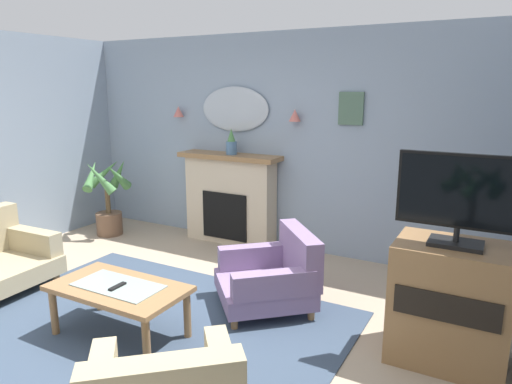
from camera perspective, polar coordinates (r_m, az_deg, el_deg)
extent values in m
cube|color=tan|center=(4.05, -15.34, -17.90)|extent=(6.59, 6.29, 0.10)
cube|color=#8C9EB2|center=(5.76, 2.74, 6.09)|extent=(6.59, 0.10, 2.62)
cube|color=#38475B|center=(4.14, -13.41, -16.11)|extent=(3.20, 2.40, 0.01)
cube|color=beige|center=(5.99, -3.17, -1.08)|extent=(1.20, 0.28, 1.10)
cube|color=black|center=(5.95, -3.65, -2.87)|extent=(0.64, 0.12, 0.60)
cube|color=olive|center=(5.86, -3.34, 4.40)|extent=(1.36, 0.36, 0.06)
cylinder|color=#4C7093|center=(5.80, -3.04, 5.43)|extent=(0.14, 0.14, 0.16)
cone|color=#4C8447|center=(5.78, -3.06, 7.01)|extent=(0.10, 0.10, 0.16)
ellipsoid|color=#B2BCC6|center=(5.93, -2.64, 10.14)|extent=(0.96, 0.06, 0.56)
cone|color=#D17066|center=(6.37, -9.51, 9.72)|extent=(0.14, 0.14, 0.14)
cone|color=#D17066|center=(5.49, 4.80, 9.37)|extent=(0.14, 0.14, 0.14)
cube|color=#4C6B56|center=(5.32, 11.60, 10.02)|extent=(0.28, 0.03, 0.36)
cube|color=olive|center=(3.92, -16.56, -11.27)|extent=(1.10, 0.60, 0.04)
cube|color=#8C9E99|center=(3.91, -16.59, -10.95)|extent=(0.72, 0.36, 0.01)
cylinder|color=olive|center=(4.22, -23.59, -13.38)|extent=(0.06, 0.06, 0.40)
cylinder|color=olive|center=(3.56, -13.32, -17.66)|extent=(0.06, 0.06, 0.40)
cylinder|color=olive|center=(4.49, -18.70, -11.33)|extent=(0.06, 0.06, 0.40)
cylinder|color=olive|center=(3.88, -8.45, -14.73)|extent=(0.06, 0.06, 0.40)
cube|color=black|center=(3.87, -16.68, -11.10)|extent=(0.04, 0.16, 0.02)
cube|color=tan|center=(5.47, -25.91, -5.36)|extent=(0.76, 0.19, 0.24)
cylinder|color=olive|center=(5.33, -23.34, -9.60)|extent=(0.07, 0.07, 0.10)
cylinder|color=olive|center=(5.84, -27.73, -8.09)|extent=(0.07, 0.07, 0.10)
cube|color=gray|center=(4.34, 0.96, -11.79)|extent=(1.13, 1.13, 0.16)
cube|color=gray|center=(4.31, 5.40, -7.62)|extent=(0.65, 0.70, 0.45)
cube|color=gray|center=(4.57, -0.09, -7.89)|extent=(0.63, 0.59, 0.22)
cube|color=gray|center=(3.96, 2.20, -11.28)|extent=(0.63, 0.59, 0.22)
cylinder|color=olive|center=(4.63, -4.28, -11.92)|extent=(0.06, 0.06, 0.10)
cylinder|color=olive|center=(4.03, -2.68, -15.88)|extent=(0.06, 0.06, 0.10)
cylinder|color=olive|center=(4.77, 3.96, -11.14)|extent=(0.06, 0.06, 0.10)
cylinder|color=olive|center=(4.19, 6.80, -14.76)|extent=(0.06, 0.06, 0.10)
cube|color=tan|center=(2.88, -4.08, -21.36)|extent=(0.58, 0.64, 0.22)
cube|color=olive|center=(3.74, 22.71, -12.51)|extent=(0.80, 0.56, 0.90)
cube|color=black|center=(3.44, 22.30, -13.06)|extent=(0.68, 0.02, 0.20)
cube|color=black|center=(3.55, 23.32, -5.82)|extent=(0.36, 0.24, 0.03)
cylinder|color=black|center=(3.53, 23.42, -4.82)|extent=(0.04, 0.04, 0.10)
cube|color=black|center=(3.46, 23.87, 0.09)|extent=(0.84, 0.04, 0.52)
cube|color=black|center=(3.44, 23.84, 0.02)|extent=(0.80, 0.01, 0.48)
cylinder|color=brown|center=(6.69, -17.57, -3.71)|extent=(0.35, 0.35, 0.30)
cylinder|color=brown|center=(6.61, -17.75, -1.09)|extent=(0.07, 0.07, 0.33)
cone|color=#4C8447|center=(6.41, -16.63, 1.86)|extent=(0.18, 0.46, 0.42)
cone|color=#4C8447|center=(6.63, -16.52, 2.22)|extent=(0.43, 0.22, 0.46)
cone|color=#4C8447|center=(6.73, -18.14, 2.25)|extent=(0.38, 0.44, 0.41)
cone|color=#4C8447|center=(6.60, -19.58, 1.95)|extent=(0.33, 0.47, 0.41)
cone|color=#4C8447|center=(6.36, -18.62, 1.63)|extent=(0.43, 0.29, 0.46)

